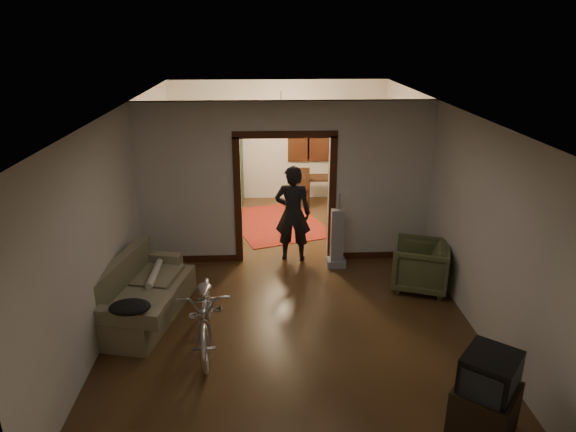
{
  "coord_description": "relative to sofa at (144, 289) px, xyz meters",
  "views": [
    {
      "loc": [
        -0.36,
        -7.63,
        3.92
      ],
      "look_at": [
        0.0,
        -0.3,
        1.2
      ],
      "focal_mm": 32.0,
      "sensor_mm": 36.0,
      "label": 1
    }
  ],
  "objects": [
    {
      "name": "light_switch",
      "position": [
        3.13,
        1.79,
        0.81
      ],
      "size": [
        0.08,
        0.01,
        0.12
      ],
      "primitive_type": "cube",
      "color": "silver",
      "rests_on": "partition_wall"
    },
    {
      "name": "wall_left",
      "position": [
        -0.42,
        1.12,
        0.96
      ],
      "size": [
        0.02,
        8.5,
        2.8
      ],
      "primitive_type": "cube",
      "color": "beige",
      "rests_on": "floor"
    },
    {
      "name": "crt_tv",
      "position": [
        3.9,
        -2.45,
        0.27
      ],
      "size": [
        0.72,
        0.73,
        0.47
      ],
      "primitive_type": "cube",
      "rotation": [
        0.0,
        0.0,
        0.87
      ],
      "color": "black",
      "rests_on": "tv_stand"
    },
    {
      "name": "globe",
      "position": [
        0.78,
        5.06,
        1.5
      ],
      "size": [
        0.31,
        0.31,
        0.31
      ],
      "primitive_type": "sphere",
      "color": "#1E5972",
      "rests_on": "locker"
    },
    {
      "name": "ceiling",
      "position": [
        2.08,
        1.12,
        2.36
      ],
      "size": [
        5.0,
        8.5,
        0.01
      ],
      "primitive_type": "cube",
      "color": "white",
      "rests_on": "floor"
    },
    {
      "name": "desk_chair",
      "position": [
        2.51,
        4.61,
        0.06
      ],
      "size": [
        0.57,
        0.57,
        0.99
      ],
      "primitive_type": "cube",
      "rotation": [
        0.0,
        0.0,
        0.35
      ],
      "color": "black",
      "rests_on": "floor"
    },
    {
      "name": "jacket",
      "position": [
        0.05,
        -0.91,
        0.24
      ],
      "size": [
        0.51,
        0.38,
        0.15
      ],
      "primitive_type": "ellipsoid",
      "color": "black",
      "rests_on": "sofa"
    },
    {
      "name": "floor",
      "position": [
        2.08,
        1.12,
        -0.44
      ],
      "size": [
        5.0,
        8.5,
        0.01
      ],
      "primitive_type": "cube",
      "color": "#342010",
      "rests_on": "ground"
    },
    {
      "name": "far_window",
      "position": [
        2.78,
        5.33,
        1.11
      ],
      "size": [
        0.98,
        0.06,
        1.28
      ],
      "primitive_type": "cube",
      "color": "black",
      "rests_on": "wall_back"
    },
    {
      "name": "person",
      "position": [
        2.21,
        1.85,
        0.43
      ],
      "size": [
        0.68,
        0.5,
        1.72
      ],
      "primitive_type": "imported",
      "rotation": [
        0.0,
        0.0,
        3.0
      ],
      "color": "black",
      "rests_on": "floor"
    },
    {
      "name": "wall_back",
      "position": [
        2.08,
        5.37,
        0.96
      ],
      "size": [
        5.0,
        0.02,
        2.8
      ],
      "primitive_type": "cube",
      "color": "beige",
      "rests_on": "floor"
    },
    {
      "name": "door_casing",
      "position": [
        2.08,
        1.87,
        0.66
      ],
      "size": [
        1.74,
        0.2,
        2.32
      ],
      "primitive_type": "cube",
      "color": "#34170B",
      "rests_on": "floor"
    },
    {
      "name": "oriental_rug",
      "position": [
        1.98,
        3.63,
        -0.43
      ],
      "size": [
        2.38,
        2.73,
        0.02
      ],
      "primitive_type": "cube",
      "rotation": [
        0.0,
        0.0,
        0.32
      ],
      "color": "maroon",
      "rests_on": "floor"
    },
    {
      "name": "bicycle",
      "position": [
        0.95,
        -0.69,
        0.04
      ],
      "size": [
        0.76,
        1.84,
        0.94
      ],
      "primitive_type": "imported",
      "rotation": [
        0.0,
        0.0,
        0.08
      ],
      "color": "silver",
      "rests_on": "floor"
    },
    {
      "name": "tv_stand",
      "position": [
        3.9,
        -2.45,
        -0.16
      ],
      "size": [
        0.82,
        0.83,
        0.56
      ],
      "primitive_type": "cube",
      "rotation": [
        0.0,
        0.0,
        0.87
      ],
      "color": "black",
      "rests_on": "floor"
    },
    {
      "name": "rolled_paper",
      "position": [
        0.1,
        0.3,
        0.09
      ],
      "size": [
        0.1,
        0.82,
        0.1
      ],
      "primitive_type": "cylinder",
      "rotation": [
        1.57,
        0.0,
        0.0
      ],
      "color": "beige",
      "rests_on": "sofa"
    },
    {
      "name": "vacuum",
      "position": [
        2.95,
        1.52,
        0.09
      ],
      "size": [
        0.32,
        0.26,
        1.04
      ],
      "primitive_type": "cube",
      "rotation": [
        0.0,
        0.0,
        -0.02
      ],
      "color": "gray",
      "rests_on": "floor"
    },
    {
      "name": "chandelier",
      "position": [
        2.08,
        3.62,
        1.91
      ],
      "size": [
        0.24,
        0.24,
        0.24
      ],
      "primitive_type": "sphere",
      "color": "#FFE0A5",
      "rests_on": "ceiling"
    },
    {
      "name": "desk",
      "position": [
        3.15,
        4.75,
        -0.1
      ],
      "size": [
        1.0,
        0.68,
        0.68
      ],
      "primitive_type": "cube",
      "rotation": [
        0.0,
        0.0,
        0.19
      ],
      "color": "black",
      "rests_on": "floor"
    },
    {
      "name": "armchair",
      "position": [
        4.16,
        0.67,
        -0.05
      ],
      "size": [
        1.07,
        1.06,
        0.77
      ],
      "primitive_type": "imported",
      "rotation": [
        0.0,
        0.0,
        -1.92
      ],
      "color": "#494F2C",
      "rests_on": "floor"
    },
    {
      "name": "locker",
      "position": [
        0.78,
        5.06,
        0.46
      ],
      "size": [
        0.91,
        0.53,
        1.79
      ],
      "primitive_type": "cube",
      "rotation": [
        0.0,
        0.0,
        -0.04
      ],
      "color": "#1E3220",
      "rests_on": "floor"
    },
    {
      "name": "sofa",
      "position": [
        0.0,
        0.0,
        0.0
      ],
      "size": [
        1.24,
        2.03,
        0.87
      ],
      "primitive_type": "cube",
      "rotation": [
        0.0,
        0.0,
        -0.22
      ],
      "color": "#686445",
      "rests_on": "floor"
    },
    {
      "name": "wall_right",
      "position": [
        4.58,
        1.12,
        0.96
      ],
      "size": [
        0.02,
        8.5,
        2.8
      ],
      "primitive_type": "cube",
      "color": "beige",
      "rests_on": "floor"
    },
    {
      "name": "partition_wall",
      "position": [
        2.08,
        1.87,
        0.96
      ],
      "size": [
        5.0,
        0.14,
        2.8
      ],
      "primitive_type": "cube",
      "color": "beige",
      "rests_on": "floor"
    }
  ]
}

